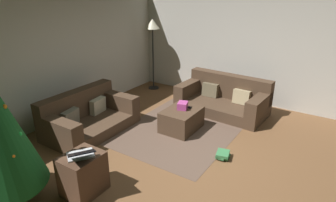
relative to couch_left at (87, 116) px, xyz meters
The scene contains 13 objects.
ground_plane 2.28m from the couch_left, 89.54° to the right, with size 6.40×6.40×0.00m, color brown.
rear_partition 1.35m from the couch_left, 88.82° to the left, with size 6.40×0.12×2.60m, color beige.
corner_partition 4.02m from the couch_left, 35.62° to the right, with size 0.12×6.40×2.60m, color beige.
couch_left is the anchor object (origin of this frame).
couch_right 2.91m from the couch_left, 38.55° to the right, with size 1.08×1.93×0.77m.
ottoman 1.80m from the couch_left, 56.43° to the right, with size 0.78×0.59×0.41m, color #473323.
gift_box 1.83m from the couch_left, 54.66° to the right, with size 0.22×0.17×0.13m, color #B23F8C.
tv_remote 1.92m from the couch_left, 52.92° to the right, with size 0.05×0.16×0.02m, color black.
side_table 1.86m from the couch_left, 134.02° to the right, with size 0.52×0.44×0.57m, color #4C3323.
laptop 1.96m from the couch_left, 133.68° to the right, with size 0.49×0.51×0.18m.
book_stack 2.63m from the couch_left, 79.32° to the right, with size 0.28×0.24×0.11m.
corner_lamp 2.98m from the couch_left, ahead, with size 0.36×0.36×1.82m.
area_rug 1.82m from the couch_left, 56.43° to the right, with size 2.60×2.00×0.01m, color brown.
Camera 1 is at (-3.36, -1.75, 2.59)m, focal length 30.91 mm.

